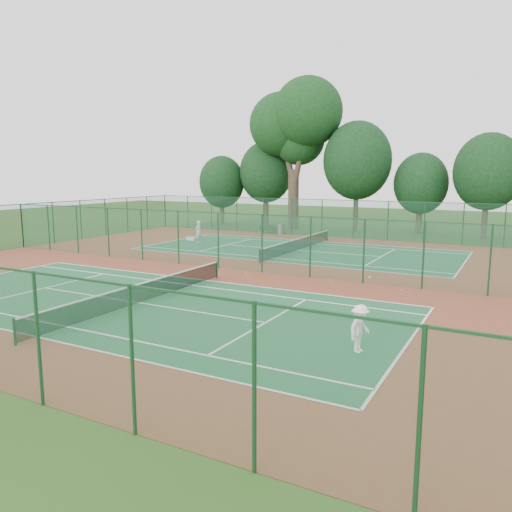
% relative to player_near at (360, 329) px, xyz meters
% --- Properties ---
extents(ground, '(120.00, 120.00, 0.00)m').
position_rel_player_near_xyz_m(ground, '(-10.63, 10.46, -0.82)').
color(ground, '#274A17').
rests_on(ground, ground).
extents(red_pad, '(40.00, 36.00, 0.01)m').
position_rel_player_near_xyz_m(red_pad, '(-10.63, 10.46, -0.82)').
color(red_pad, brown).
rests_on(red_pad, ground).
extents(court_near, '(23.77, 10.97, 0.01)m').
position_rel_player_near_xyz_m(court_near, '(-10.63, 1.46, -0.81)').
color(court_near, '#1C5A32').
rests_on(court_near, red_pad).
extents(court_far, '(23.77, 10.97, 0.01)m').
position_rel_player_near_xyz_m(court_far, '(-10.63, 19.46, -0.81)').
color(court_far, '#1B5833').
rests_on(court_far, red_pad).
extents(fence_north, '(40.00, 0.09, 3.50)m').
position_rel_player_near_xyz_m(fence_north, '(-10.63, 28.46, 0.94)').
color(fence_north, '#194C32').
rests_on(fence_north, ground).
extents(fence_west, '(0.09, 36.00, 3.50)m').
position_rel_player_near_xyz_m(fence_west, '(-30.63, 10.46, 0.94)').
color(fence_west, '#1A4F29').
rests_on(fence_west, ground).
extents(fence_divider, '(40.00, 0.09, 3.50)m').
position_rel_player_near_xyz_m(fence_divider, '(-10.63, 10.46, 0.94)').
color(fence_divider, '#1B5232').
rests_on(fence_divider, ground).
extents(tennis_net_near, '(0.10, 12.90, 0.97)m').
position_rel_player_near_xyz_m(tennis_net_near, '(-10.63, 1.46, -0.28)').
color(tennis_net_near, '#12321E').
rests_on(tennis_net_near, ground).
extents(tennis_net_far, '(0.10, 12.90, 0.97)m').
position_rel_player_near_xyz_m(tennis_net_far, '(-10.63, 19.46, -0.28)').
color(tennis_net_far, '#143822').
rests_on(tennis_net_far, ground).
extents(player_near, '(0.83, 1.15, 1.61)m').
position_rel_player_near_xyz_m(player_near, '(0.00, 0.00, 0.00)').
color(player_near, white).
rests_on(player_near, court_near).
extents(player_far, '(0.49, 0.71, 1.88)m').
position_rel_player_near_xyz_m(player_far, '(-19.83, 19.30, 0.14)').
color(player_far, silver).
rests_on(player_far, court_far).
extents(trash_bin, '(0.74, 0.74, 1.01)m').
position_rel_player_near_xyz_m(trash_bin, '(-16.28, 28.06, -0.31)').
color(trash_bin, slate).
rests_on(trash_bin, red_pad).
extents(bench, '(1.49, 0.75, 0.89)m').
position_rel_player_near_xyz_m(bench, '(-17.53, 27.80, -0.36)').
color(bench, black).
rests_on(bench, red_pad).
extents(kit_bag, '(0.81, 0.35, 0.30)m').
position_rel_player_near_xyz_m(kit_bag, '(-21.37, 20.35, -0.67)').
color(kit_bag, silver).
rests_on(kit_bag, red_pad).
extents(stray_ball_a, '(0.07, 0.07, 0.07)m').
position_rel_player_near_xyz_m(stray_ball_a, '(-4.63, 10.16, -0.78)').
color(stray_ball_a, yellow).
rests_on(stray_ball_a, red_pad).
extents(stray_ball_b, '(0.07, 0.07, 0.07)m').
position_rel_player_near_xyz_m(stray_ball_b, '(-0.67, 9.61, -0.78)').
color(stray_ball_b, yellow).
rests_on(stray_ball_b, red_pad).
extents(stray_ball_c, '(0.07, 0.07, 0.07)m').
position_rel_player_near_xyz_m(stray_ball_c, '(-9.68, 9.53, -0.78)').
color(stray_ball_c, '#E9F138').
rests_on(stray_ball_c, red_pad).
extents(big_tree, '(10.18, 7.45, 15.64)m').
position_rel_player_near_xyz_m(big_tree, '(-17.24, 33.70, 10.25)').
color(big_tree, '#3C2B20').
rests_on(big_tree, ground).
extents(evergreen_row, '(39.00, 5.00, 12.00)m').
position_rel_player_near_xyz_m(evergreen_row, '(-10.13, 34.71, -0.82)').
color(evergreen_row, black).
rests_on(evergreen_row, ground).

